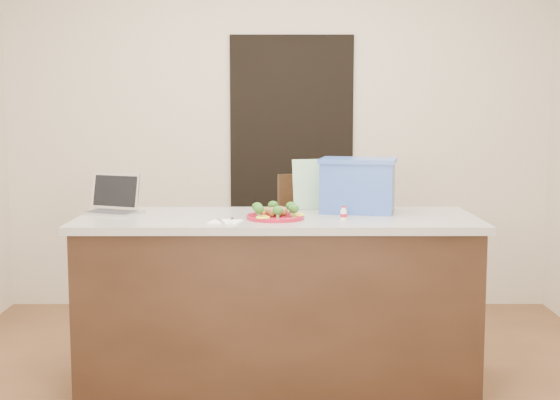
{
  "coord_description": "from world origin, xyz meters",
  "views": [
    {
      "loc": [
        0.01,
        -3.75,
        1.49
      ],
      "look_at": [
        0.01,
        0.2,
        1.01
      ],
      "focal_mm": 50.0,
      "sensor_mm": 36.0,
      "label": 1
    }
  ],
  "objects_px": {
    "plate": "(275,217)",
    "yogurt_bottle": "(344,214)",
    "island": "(278,302)",
    "blue_box": "(358,185)",
    "laptop": "(113,202)",
    "napkin": "(225,222)",
    "chair": "(314,248)"
  },
  "relations": [
    {
      "from": "plate",
      "to": "blue_box",
      "type": "relative_size",
      "value": 0.65
    },
    {
      "from": "plate",
      "to": "chair",
      "type": "height_order",
      "value": "chair"
    },
    {
      "from": "yogurt_bottle",
      "to": "napkin",
      "type": "bearing_deg",
      "value": -171.23
    },
    {
      "from": "island",
      "to": "plate",
      "type": "relative_size",
      "value": 7.0
    },
    {
      "from": "island",
      "to": "blue_box",
      "type": "relative_size",
      "value": 4.58
    },
    {
      "from": "island",
      "to": "napkin",
      "type": "distance_m",
      "value": 0.57
    },
    {
      "from": "island",
      "to": "blue_box",
      "type": "xyz_separation_m",
      "value": [
        0.43,
        0.16,
        0.6
      ]
    },
    {
      "from": "plate",
      "to": "napkin",
      "type": "distance_m",
      "value": 0.27
    },
    {
      "from": "plate",
      "to": "yogurt_bottle",
      "type": "bearing_deg",
      "value": -4.52
    },
    {
      "from": "chair",
      "to": "laptop",
      "type": "bearing_deg",
      "value": -164.86
    },
    {
      "from": "blue_box",
      "to": "chair",
      "type": "xyz_separation_m",
      "value": [
        -0.2,
        0.67,
        -0.46
      ]
    },
    {
      "from": "chair",
      "to": "blue_box",
      "type": "bearing_deg",
      "value": -89.74
    },
    {
      "from": "island",
      "to": "plate",
      "type": "xyz_separation_m",
      "value": [
        -0.01,
        -0.1,
        0.47
      ]
    },
    {
      "from": "blue_box",
      "to": "island",
      "type": "bearing_deg",
      "value": -147.87
    },
    {
      "from": "napkin",
      "to": "chair",
      "type": "bearing_deg",
      "value": 65.14
    },
    {
      "from": "island",
      "to": "chair",
      "type": "distance_m",
      "value": 0.87
    },
    {
      "from": "laptop",
      "to": "blue_box",
      "type": "bearing_deg",
      "value": 22.5
    },
    {
      "from": "island",
      "to": "yogurt_bottle",
      "type": "height_order",
      "value": "yogurt_bottle"
    },
    {
      "from": "plate",
      "to": "island",
      "type": "bearing_deg",
      "value": 83.4
    },
    {
      "from": "yogurt_bottle",
      "to": "blue_box",
      "type": "distance_m",
      "value": 0.32
    },
    {
      "from": "yogurt_bottle",
      "to": "laptop",
      "type": "bearing_deg",
      "value": 167.5
    },
    {
      "from": "napkin",
      "to": "blue_box",
      "type": "distance_m",
      "value": 0.8
    },
    {
      "from": "napkin",
      "to": "yogurt_bottle",
      "type": "distance_m",
      "value": 0.6
    },
    {
      "from": "laptop",
      "to": "chair",
      "type": "height_order",
      "value": "laptop"
    },
    {
      "from": "yogurt_bottle",
      "to": "blue_box",
      "type": "height_order",
      "value": "blue_box"
    },
    {
      "from": "laptop",
      "to": "blue_box",
      "type": "relative_size",
      "value": 0.77
    },
    {
      "from": "plate",
      "to": "chair",
      "type": "bearing_deg",
      "value": 75.51
    },
    {
      "from": "island",
      "to": "laptop",
      "type": "distance_m",
      "value": 1.03
    },
    {
      "from": "island",
      "to": "yogurt_bottle",
      "type": "bearing_deg",
      "value": -20.63
    },
    {
      "from": "island",
      "to": "chair",
      "type": "bearing_deg",
      "value": 74.61
    },
    {
      "from": "plate",
      "to": "blue_box",
      "type": "distance_m",
      "value": 0.53
    },
    {
      "from": "plate",
      "to": "blue_box",
      "type": "bearing_deg",
      "value": 30.21
    }
  ]
}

